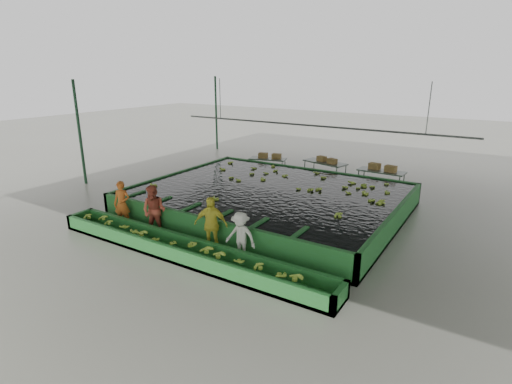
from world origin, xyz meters
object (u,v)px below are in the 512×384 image
Objects in this scene: packing_table_left at (268,166)px; worker_d at (241,236)px; worker_a at (122,204)px; worker_b at (154,211)px; box_stack_left at (270,158)px; flotation_tank at (269,199)px; packing_table_mid at (325,171)px; worker_c at (211,225)px; box_stack_right at (382,170)px; sorting_trough at (183,250)px; packing_table_right at (381,181)px; box_stack_mid at (327,162)px.

worker_d is at bearing -63.93° from packing_table_left.
worker_a is 1.61m from worker_b.
flotation_tank is at bearing -59.89° from box_stack_left.
packing_table_left is (-4.49, 9.17, -0.31)m from worker_d.
box_stack_left is (0.72, 9.24, 0.05)m from worker_a.
worker_a reaches higher than packing_table_mid.
packing_table_left is at bearing 87.95° from worker_c.
box_stack_left is at bearing 110.74° from worker_d.
flotation_tank is at bearing 26.74° from worker_a.
worker_a reaches higher than flotation_tank.
packing_table_mid is 2.91m from box_stack_right.
worker_b reaches higher than sorting_trough.
packing_table_left is at bearing -139.77° from box_stack_left.
sorting_trough is 6.04× the size of worker_a.
box_stack_left is at bearing -178.78° from packing_table_right.
worker_b is 1.16× the size of worker_d.
box_stack_right reaches higher than packing_table_mid.
packing_table_right is 1.64× the size of box_stack_right.
worker_b is 0.90× the size of packing_table_left.
flotation_tank is 5.17× the size of packing_table_left.
flotation_tank is 5.19m from box_stack_mid.
packing_table_mid is (3.77, 9.54, -0.33)m from worker_a.
packing_table_left is 6.00m from packing_table_right.
worker_c reaches higher than sorting_trough.
sorting_trough is at bearing -40.01° from worker_b.
box_stack_mid reaches higher than flotation_tank.
worker_b reaches higher than packing_table_right.
packing_table_mid is (0.18, 5.24, 0.05)m from flotation_tank.
packing_table_left is at bearing -175.05° from box_stack_mid.
packing_table_right is at bearing 31.28° from worker_a.
box_stack_left is 3.17m from box_stack_mid.
flotation_tank is 4.34m from worker_c.
worker_d is 9.49m from packing_table_right.
sorting_trough is at bearing -74.07° from box_stack_left.
sorting_trough is at bearing -106.68° from packing_table_right.
worker_c is 9.81m from box_stack_left.
worker_c is at bearing -18.02° from worker_b.
worker_c is 0.84× the size of packing_table_right.
box_stack_mid is at bearing 179.80° from box_stack_right.
flotation_tank reaches higher than sorting_trough.
packing_table_mid is at bearing 176.63° from packing_table_right.
sorting_trough is 8.21× the size of box_stack_left.
worker_b is 1.51× the size of box_stack_mid.
packing_table_right reaches higher than flotation_tank.
box_stack_left is (-4.41, 9.24, 0.13)m from worker_d.
worker_a is 0.86× the size of packing_table_left.
worker_b is (-1.98, 0.80, 0.62)m from sorting_trough.
flotation_tank is at bearing 104.96° from worker_d.
box_stack_mid is at bearing 86.69° from flotation_tank.
sorting_trough is 10.28m from box_stack_mid.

